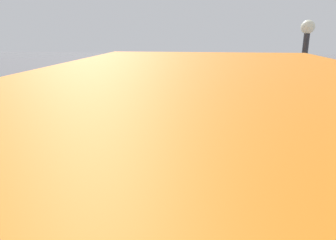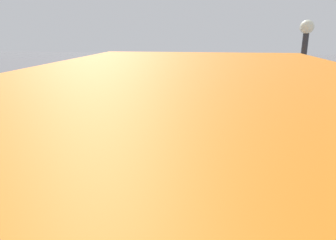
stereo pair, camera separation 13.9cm
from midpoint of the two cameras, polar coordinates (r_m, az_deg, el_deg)
ground_plane at (r=9.82m, az=2.48°, el=-5.70°), size 90.00×90.00×0.00m
slush_patch_near_cluster at (r=10.07m, az=-12.64°, el=-5.51°), size 2.89×2.89×0.01m
slush_patch_under_van at (r=6.56m, az=-4.26°, el=-17.62°), size 2.24×2.24×0.01m
slush_patch_mid_street at (r=10.60m, az=-8.25°, el=-4.16°), size 2.37×2.37×0.01m
cargo_van_parked_right at (r=8.76m, az=-20.53°, el=-1.29°), size 2.41×5.44×2.60m
shopping_cart_vendor at (r=10.17m, az=2.44°, el=-1.52°), size 0.62×0.86×1.02m
hand_dolly_boxes at (r=10.11m, az=-4.03°, el=-1.93°), size 0.66×0.80×1.32m
pedestrian_pink_side at (r=9.71m, az=-4.66°, el=3.72°), size 1.04×1.04×2.15m
pedestrian_black_side at (r=9.86m, az=7.48°, el=3.83°), size 1.04×1.04×2.15m
street_lamp at (r=7.31m, az=22.68°, el=4.84°), size 0.28×0.28×3.86m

